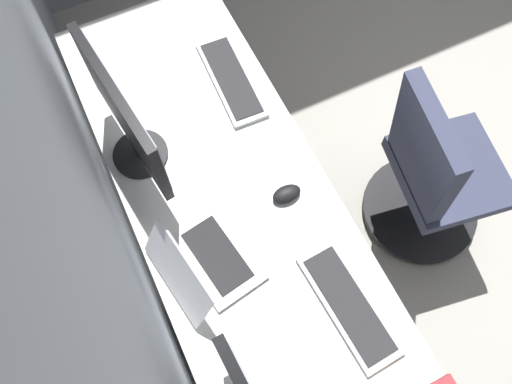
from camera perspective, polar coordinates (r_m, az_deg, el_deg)
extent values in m
cube|color=#8C939E|center=(1.17, -18.98, -6.12)|extent=(4.71, 0.10, 2.60)
cube|color=white|center=(1.75, -1.48, -3.72)|extent=(2.15, 0.69, 0.03)
cylinder|color=silver|center=(2.60, -5.26, 15.51)|extent=(0.05, 0.05, 0.70)
cylinder|color=silver|center=(2.55, -17.29, 10.54)|extent=(0.05, 0.05, 0.70)
cube|color=white|center=(2.04, 1.44, -14.27)|extent=(0.40, 0.50, 0.69)
cube|color=silver|center=(2.08, 7.85, -11.13)|extent=(0.37, 0.01, 0.61)
cylinder|color=black|center=(1.88, -12.91, 4.21)|extent=(0.20, 0.20, 0.01)
cylinder|color=black|center=(1.83, -13.27, 5.02)|extent=(0.04, 0.04, 0.10)
cube|color=black|center=(1.66, -14.83, 8.49)|extent=(0.53, 0.09, 0.32)
cube|color=#B2BCCC|center=(1.66, -14.26, 8.68)|extent=(0.48, 0.07, 0.28)
cube|color=white|center=(1.69, -4.40, -7.18)|extent=(0.35, 0.25, 0.01)
cube|color=#262628|center=(1.69, -4.42, -7.10)|extent=(0.27, 0.17, 0.00)
cube|color=white|center=(1.60, -8.88, -8.98)|extent=(0.33, 0.14, 0.17)
cube|color=#330F14|center=(1.60, -8.88, -8.98)|extent=(0.30, 0.12, 0.14)
cube|color=silver|center=(1.68, 10.42, -12.41)|extent=(0.43, 0.17, 0.02)
cube|color=#2D2D30|center=(1.67, 10.48, -12.34)|extent=(0.38, 0.14, 0.00)
cube|color=silver|center=(2.01, -2.80, 12.61)|extent=(0.43, 0.16, 0.02)
cube|color=#2D2D30|center=(2.00, -2.82, 12.79)|extent=(0.38, 0.13, 0.00)
ellipsoid|color=black|center=(1.76, 3.48, -0.22)|extent=(0.06, 0.10, 0.03)
cube|color=#383D56|center=(2.26, 21.01, 2.14)|extent=(0.50, 0.49, 0.07)
cube|color=#383D56|center=(1.93, 18.44, 4.28)|extent=(0.41, 0.19, 0.50)
cylinder|color=black|center=(2.44, 19.33, -0.05)|extent=(0.05, 0.05, 0.37)
cylinder|color=black|center=(2.62, 17.98, -1.81)|extent=(0.56, 0.56, 0.03)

